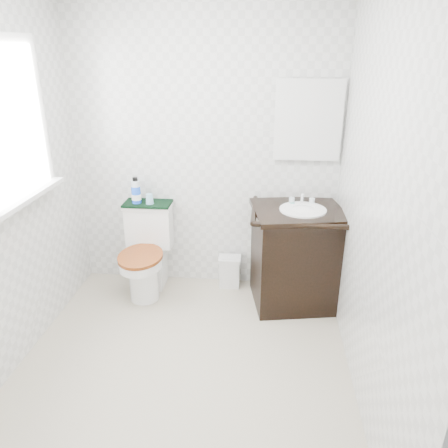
% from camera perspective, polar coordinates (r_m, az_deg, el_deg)
% --- Properties ---
extents(floor, '(2.40, 2.40, 0.00)m').
position_cam_1_polar(floor, '(3.07, -5.40, -18.12)').
color(floor, '#B4A891').
rests_on(floor, ground).
extents(wall_back, '(2.40, 0.00, 2.40)m').
position_cam_1_polar(wall_back, '(3.61, -2.52, 9.68)').
color(wall_back, silver).
rests_on(wall_back, ground).
extents(wall_front, '(2.40, 0.00, 2.40)m').
position_cam_1_polar(wall_front, '(1.43, -16.27, -11.84)').
color(wall_front, silver).
rests_on(wall_front, ground).
extents(wall_right, '(0.00, 2.40, 2.40)m').
position_cam_1_polar(wall_right, '(2.49, 19.22, 2.66)').
color(wall_right, silver).
rests_on(wall_right, ground).
extents(window, '(0.02, 0.70, 0.90)m').
position_cam_1_polar(window, '(3.02, -26.41, 11.74)').
color(window, white).
rests_on(window, wall_left).
extents(mirror, '(0.50, 0.02, 0.60)m').
position_cam_1_polar(mirror, '(3.52, 10.96, 13.12)').
color(mirror, silver).
rests_on(mirror, wall_back).
extents(toilet, '(0.40, 0.62, 0.75)m').
position_cam_1_polar(toilet, '(3.78, -9.99, -4.02)').
color(toilet, white).
rests_on(toilet, floor).
extents(vanity, '(0.78, 0.70, 0.92)m').
position_cam_1_polar(vanity, '(3.56, 9.35, -3.92)').
color(vanity, black).
rests_on(vanity, floor).
extents(trash_bin, '(0.20, 0.16, 0.28)m').
position_cam_1_polar(trash_bin, '(3.87, 0.74, -6.18)').
color(trash_bin, silver).
rests_on(trash_bin, floor).
extents(towel, '(0.40, 0.22, 0.02)m').
position_cam_1_polar(towel, '(3.73, -9.95, 2.66)').
color(towel, black).
rests_on(towel, toilet).
extents(mouthwash_bottle, '(0.08, 0.08, 0.22)m').
position_cam_1_polar(mouthwash_bottle, '(3.70, -11.42, 4.20)').
color(mouthwash_bottle, blue).
rests_on(mouthwash_bottle, towel).
extents(cup, '(0.07, 0.07, 0.08)m').
position_cam_1_polar(cup, '(3.68, -9.70, 3.26)').
color(cup, '#87BEDD').
rests_on(cup, towel).
extents(soap_bar, '(0.06, 0.04, 0.02)m').
position_cam_1_polar(soap_bar, '(3.50, 8.88, 2.68)').
color(soap_bar, '#1C877A').
rests_on(soap_bar, vanity).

